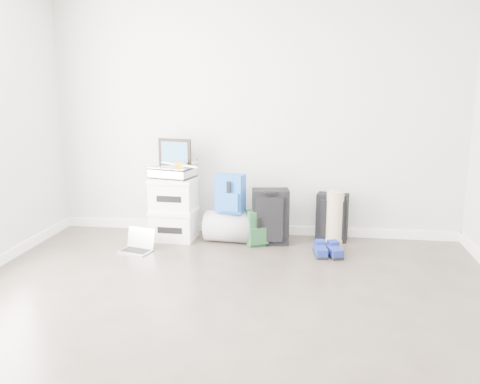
# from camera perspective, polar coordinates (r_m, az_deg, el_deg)

# --- Properties ---
(ground) EXTENTS (5.00, 5.00, 0.00)m
(ground) POSITION_cam_1_polar(r_m,az_deg,el_deg) (3.52, -3.12, -16.30)
(ground) COLOR #382F29
(ground) RESTS_ON ground
(room_envelope) EXTENTS (4.52, 5.02, 2.71)m
(room_envelope) POSITION_cam_1_polar(r_m,az_deg,el_deg) (3.11, -3.43, 12.96)
(room_envelope) COLOR beige
(room_envelope) RESTS_ON ground
(boxes_stack) EXTENTS (0.49, 0.41, 0.68)m
(boxes_stack) POSITION_cam_1_polar(r_m,az_deg,el_deg) (5.55, -7.44, -1.85)
(boxes_stack) COLOR white
(boxes_stack) RESTS_ON ground
(briefcase) EXTENTS (0.49, 0.41, 0.12)m
(briefcase) POSITION_cam_1_polar(r_m,az_deg,el_deg) (5.47, -7.56, 2.21)
(briefcase) COLOR #B2B2B7
(briefcase) RESTS_ON boxes_stack
(painting) EXTENTS (0.38, 0.11, 0.29)m
(painting) POSITION_cam_1_polar(r_m,az_deg,el_deg) (5.53, -7.35, 4.49)
(painting) COLOR black
(painting) RESTS_ON briefcase
(drone) EXTENTS (0.47, 0.47, 0.05)m
(drone) POSITION_cam_1_polar(r_m,az_deg,el_deg) (5.41, -6.82, 3.06)
(drone) COLOR gold
(drone) RESTS_ON briefcase
(duffel_bag) EXTENTS (0.57, 0.38, 0.33)m
(duffel_bag) POSITION_cam_1_polar(r_m,az_deg,el_deg) (5.46, -1.04, -3.90)
(duffel_bag) COLOR gray
(duffel_bag) RESTS_ON ground
(blue_backpack) EXTENTS (0.32, 0.26, 0.41)m
(blue_backpack) POSITION_cam_1_polar(r_m,az_deg,el_deg) (5.34, -1.11, -0.25)
(blue_backpack) COLOR #1943A4
(blue_backpack) RESTS_ON duffel_bag
(large_suitcase) EXTENTS (0.41, 0.30, 0.59)m
(large_suitcase) POSITION_cam_1_polar(r_m,az_deg,el_deg) (5.36, 3.42, -2.80)
(large_suitcase) COLOR black
(large_suitcase) RESTS_ON ground
(green_backpack) EXTENTS (0.31, 0.28, 0.37)m
(green_backpack) POSITION_cam_1_polar(r_m,az_deg,el_deg) (5.34, 2.22, -4.12)
(green_backpack) COLOR #163C1A
(green_backpack) RESTS_ON ground
(carry_on) EXTENTS (0.36, 0.26, 0.52)m
(carry_on) POSITION_cam_1_polar(r_m,az_deg,el_deg) (5.57, 10.30, -2.80)
(carry_on) COLOR black
(carry_on) RESTS_ON ground
(shoes) EXTENTS (0.30, 0.31, 0.10)m
(shoes) POSITION_cam_1_polar(r_m,az_deg,el_deg) (5.12, 9.72, -6.56)
(shoes) COLOR black
(shoes) RESTS_ON ground
(rolled_rug) EXTENTS (0.18, 0.18, 0.56)m
(rolled_rug) POSITION_cam_1_polar(r_m,az_deg,el_deg) (5.49, 10.61, -2.78)
(rolled_rug) COLOR tan
(rolled_rug) RESTS_ON ground
(laptop) EXTENTS (0.36, 0.30, 0.23)m
(laptop) POSITION_cam_1_polar(r_m,az_deg,el_deg) (5.30, -11.39, -5.91)
(laptop) COLOR #B7B7BC
(laptop) RESTS_ON ground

